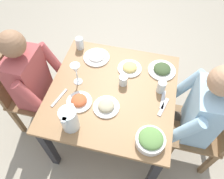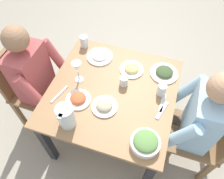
% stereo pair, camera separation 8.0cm
% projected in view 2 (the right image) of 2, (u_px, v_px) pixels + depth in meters
% --- Properties ---
extents(ground_plane, '(8.00, 8.00, 0.00)m').
position_uv_depth(ground_plane, '(112.00, 130.00, 2.27)').
color(ground_plane, '#9E937F').
extents(dining_table, '(0.98, 0.98, 0.70)m').
position_uv_depth(dining_table, '(112.00, 98.00, 1.79)').
color(dining_table, '#997047').
rests_on(dining_table, ground_plane).
extents(chair_near, '(0.40, 0.40, 0.88)m').
position_uv_depth(chair_near, '(208.00, 136.00, 1.70)').
color(chair_near, olive).
rests_on(chair_near, ground_plane).
extents(chair_far, '(0.40, 0.40, 0.88)m').
position_uv_depth(chair_far, '(27.00, 86.00, 1.99)').
color(chair_far, olive).
rests_on(chair_far, ground_plane).
extents(diner_near, '(0.48, 0.53, 1.17)m').
position_uv_depth(diner_near, '(186.00, 120.00, 1.62)').
color(diner_near, '#9EC6E0').
rests_on(diner_near, ground_plane).
extents(diner_far, '(0.48, 0.53, 1.17)m').
position_uv_depth(diner_far, '(43.00, 81.00, 1.84)').
color(diner_far, '#B24C4C').
rests_on(diner_far, ground_plane).
extents(water_pitcher, '(0.16, 0.12, 0.19)m').
position_uv_depth(water_pitcher, '(66.00, 116.00, 1.46)').
color(water_pitcher, silver).
rests_on(water_pitcher, dining_table).
extents(salad_bowl, '(0.20, 0.20, 0.09)m').
position_uv_depth(salad_bowl, '(145.00, 142.00, 1.41)').
color(salad_bowl, white).
rests_on(salad_bowl, dining_table).
extents(plate_beans, '(0.20, 0.20, 0.06)m').
position_uv_depth(plate_beans, '(104.00, 106.00, 1.60)').
color(plate_beans, white).
rests_on(plate_beans, dining_table).
extents(plate_yoghurt, '(0.23, 0.23, 0.04)m').
position_uv_depth(plate_yoghurt, '(100.00, 56.00, 1.91)').
color(plate_yoghurt, white).
rests_on(plate_yoghurt, dining_table).
extents(plate_fries, '(0.20, 0.20, 0.05)m').
position_uv_depth(plate_fries, '(132.00, 69.00, 1.81)').
color(plate_fries, white).
rests_on(plate_fries, dining_table).
extents(plate_rice_curry, '(0.19, 0.19, 0.05)m').
position_uv_depth(plate_rice_curry, '(78.00, 99.00, 1.64)').
color(plate_rice_curry, white).
rests_on(plate_rice_curry, dining_table).
extents(plate_dolmas, '(0.23, 0.23, 0.05)m').
position_uv_depth(plate_dolmas, '(164.00, 72.00, 1.79)').
color(plate_dolmas, white).
rests_on(plate_dolmas, dining_table).
extents(water_glass_far_left, '(0.07, 0.07, 0.11)m').
position_uv_depth(water_glass_far_left, '(84.00, 42.00, 1.96)').
color(water_glass_far_left, silver).
rests_on(water_glass_far_left, dining_table).
extents(water_glass_near_right, '(0.07, 0.07, 0.09)m').
position_uv_depth(water_glass_near_right, '(124.00, 81.00, 1.71)').
color(water_glass_near_right, silver).
rests_on(water_glass_near_right, dining_table).
extents(water_glass_by_pitcher, '(0.07, 0.07, 0.10)m').
position_uv_depth(water_glass_by_pitcher, '(162.00, 90.00, 1.64)').
color(water_glass_by_pitcher, silver).
rests_on(water_glass_by_pitcher, dining_table).
extents(wine_glass, '(0.08, 0.08, 0.20)m').
position_uv_depth(wine_glass, '(77.00, 68.00, 1.65)').
color(wine_glass, silver).
rests_on(wine_glass, dining_table).
extents(fork_near, '(0.17, 0.03, 0.01)m').
position_uv_depth(fork_near, '(162.00, 103.00, 1.63)').
color(fork_near, silver).
rests_on(fork_near, dining_table).
extents(knife_near, '(0.18, 0.07, 0.01)m').
position_uv_depth(knife_near, '(59.00, 94.00, 1.68)').
color(knife_near, silver).
rests_on(knife_near, dining_table).
extents(fork_far, '(0.17, 0.07, 0.01)m').
position_uv_depth(fork_far, '(162.00, 110.00, 1.59)').
color(fork_far, silver).
rests_on(fork_far, dining_table).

